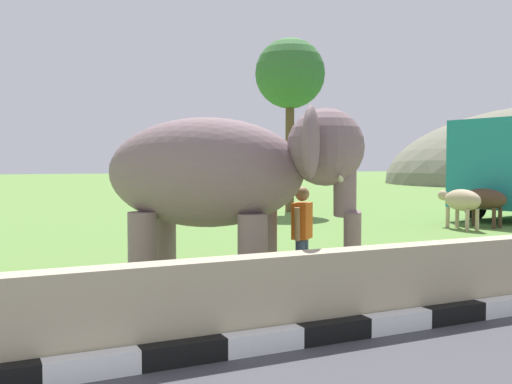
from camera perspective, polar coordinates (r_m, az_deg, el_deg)
barrier_parapet at (r=6.40m, az=-7.07°, el=-11.10°), size 28.00×0.36×1.00m
elephant at (r=9.10m, az=-2.78°, el=1.64°), size 3.94×3.64×2.85m
person_handler at (r=9.53m, az=4.47°, el=-3.88°), size 0.53×0.51×1.66m
cow_near at (r=19.15m, az=19.21°, el=-0.81°), size 0.74×1.91×1.23m
cow_mid at (r=19.96m, az=21.03°, el=-0.70°), size 0.92×1.93×1.23m
tree_distant at (r=24.68m, az=3.30°, el=11.17°), size 2.87×2.87×7.13m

